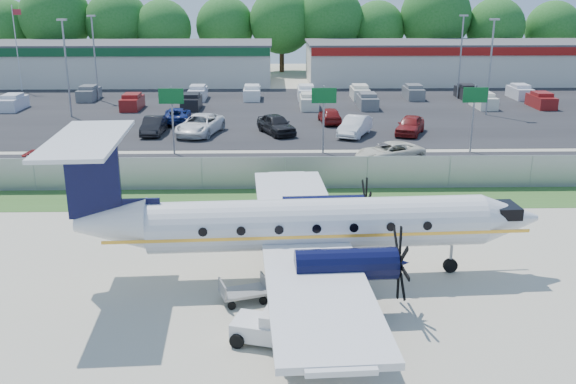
{
  "coord_description": "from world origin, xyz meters",
  "views": [
    {
      "loc": [
        -0.69,
        -23.23,
        11.44
      ],
      "look_at": [
        0.0,
        6.0,
        2.3
      ],
      "focal_mm": 40.0,
      "sensor_mm": 36.0,
      "label": 1
    }
  ],
  "objects_px": {
    "aircraft": "(307,224)",
    "baggage_cart_near": "(308,348)",
    "pushback_tug": "(268,327)",
    "baggage_cart_far": "(244,291)"
  },
  "relations": [
    {
      "from": "aircraft",
      "to": "baggage_cart_near",
      "type": "bearing_deg",
      "value": -92.56
    },
    {
      "from": "pushback_tug",
      "to": "baggage_cart_far",
      "type": "bearing_deg",
      "value": 107.28
    },
    {
      "from": "baggage_cart_near",
      "to": "baggage_cart_far",
      "type": "distance_m",
      "value": 4.82
    },
    {
      "from": "pushback_tug",
      "to": "baggage_cart_far",
      "type": "relative_size",
      "value": 1.2
    },
    {
      "from": "baggage_cart_near",
      "to": "baggage_cart_far",
      "type": "relative_size",
      "value": 1.09
    },
    {
      "from": "aircraft",
      "to": "baggage_cart_far",
      "type": "height_order",
      "value": "aircraft"
    },
    {
      "from": "aircraft",
      "to": "baggage_cart_far",
      "type": "relative_size",
      "value": 9.8
    },
    {
      "from": "pushback_tug",
      "to": "baggage_cart_near",
      "type": "bearing_deg",
      "value": -44.56
    },
    {
      "from": "aircraft",
      "to": "pushback_tug",
      "type": "relative_size",
      "value": 8.19
    },
    {
      "from": "aircraft",
      "to": "pushback_tug",
      "type": "height_order",
      "value": "aircraft"
    }
  ]
}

